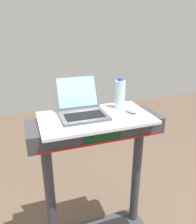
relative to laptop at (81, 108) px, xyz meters
The scene contains 4 objects.
desk_board 0.12m from the laptop, 41.50° to the right, with size 0.74×0.43×0.02m, color silver.
laptop is the anchor object (origin of this frame).
computer_mouse 0.35m from the laptop, 13.99° to the right, with size 0.06×0.10×0.03m, color #B2B2B7.
water_bottle 0.30m from the laptop, ahead, with size 0.07×0.07×0.22m.
Camera 1 is at (-0.42, -0.57, 1.71)m, focal length 35.35 mm.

